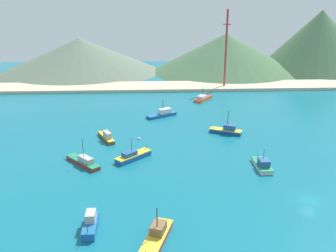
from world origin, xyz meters
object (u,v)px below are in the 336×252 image
Objects in this scene: fishing_boat_8 at (157,236)px; radio_tower at (226,49)px; fishing_boat_5 at (91,224)px; fishing_boat_9 at (263,164)px; fishing_boat_6 at (203,98)px; fishing_boat_1 at (84,161)px; fishing_boat_3 at (163,114)px; buoy_1 at (139,139)px; fishing_boat_7 at (227,130)px; fishing_boat_4 at (107,137)px; fishing_boat_2 at (133,156)px.

radio_tower is at bearing 73.33° from fishing_boat_8.
fishing_boat_9 is (35.63, 21.97, -0.25)m from fishing_boat_5.
fishing_boat_6 is 27.91m from radio_tower.
fishing_boat_1 is 0.94× the size of fishing_boat_3.
fishing_boat_9 is 81.22m from radio_tower.
buoy_1 is (-7.28, -20.74, -0.72)m from fishing_boat_3.
fishing_boat_5 is at bearing -99.58° from buoy_1.
fishing_boat_5 is 55.21m from fishing_boat_7.
radio_tower is at bearing 85.18° from fishing_boat_9.
fishing_boat_9 is at bearing 31.66° from fishing_boat_5.
fishing_boat_8 is 1.30× the size of fishing_boat_9.
fishing_boat_4 is 76.02m from radio_tower.
fishing_boat_1 reaches higher than fishing_boat_9.
fishing_boat_6 is 46.60m from buoy_1.
fishing_boat_1 is 66.59m from fishing_boat_6.
fishing_boat_4 is 46.89m from fishing_boat_8.
fishing_boat_5 is (-5.81, -28.19, 0.23)m from fishing_boat_2.
fishing_boat_5 is 0.61× the size of fishing_boat_8.
fishing_boat_3 reaches higher than fishing_boat_6.
fishing_boat_4 is (3.55, 15.85, 0.09)m from fishing_boat_1.
fishing_boat_8 is at bearing -80.89° from fishing_boat_2.
fishing_boat_8 is at bearing -74.17° from fishing_boat_4.
fishing_boat_5 is (-14.28, -62.26, 0.22)m from fishing_boat_3.
fishing_boat_1 is 41.23m from fishing_boat_9.
fishing_boat_1 is 1.09× the size of fishing_boat_2.
fishing_boat_3 is 63.88m from fishing_boat_5.
fishing_boat_2 is at bearing 168.21° from fishing_boat_9.
fishing_boat_3 is 24.78m from fishing_boat_7.
fishing_boat_8 reaches higher than fishing_boat_9.
radio_tower is (28.03, 39.08, 15.83)m from fishing_boat_3.
fishing_boat_3 is 21.99m from buoy_1.
fishing_boat_3 is at bearing 117.92° from fishing_boat_9.
radio_tower is (10.29, 56.38, 15.75)m from fishing_boat_7.
fishing_boat_6 is 12.06× the size of buoy_1.
fishing_boat_7 is (1.65, -36.86, 0.24)m from fishing_boat_6.
fishing_boat_9 is at bearing -34.32° from buoy_1.
fishing_boat_2 reaches higher than fishing_boat_4.
fishing_boat_2 is 1.33× the size of fishing_boat_5.
fishing_boat_5 is 42.11m from buoy_1.
fishing_boat_8 is at bearing -106.67° from radio_tower.
fishing_boat_8 is at bearing -92.94° from fishing_boat_3.
fishing_boat_5 is 7.91× the size of buoy_1.
fishing_boat_3 reaches higher than fishing_boat_5.
fishing_boat_5 is (1.89, -41.54, 0.18)m from fishing_boat_4.
fishing_boat_8 reaches higher than fishing_boat_5.
fishing_boat_8 reaches higher than buoy_1.
fishing_boat_1 is 16.25m from fishing_boat_4.
fishing_boat_4 is at bearing 92.60° from fishing_boat_5.
radio_tower is (44.20, 59.80, 15.79)m from fishing_boat_4.
fishing_boat_6 is (30.38, 81.83, -0.37)m from fishing_boat_5.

